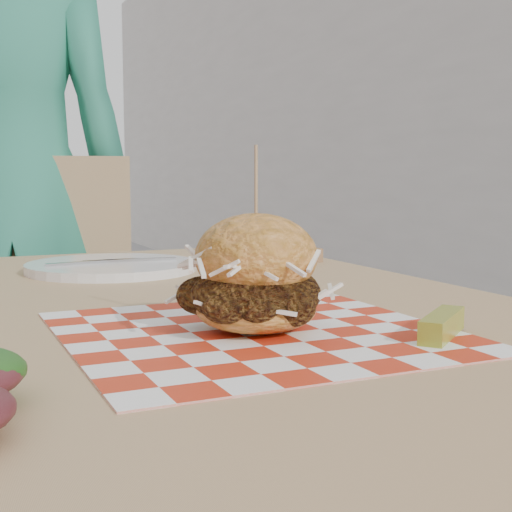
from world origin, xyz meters
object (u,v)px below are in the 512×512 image
Objects in this scene: sandwich at (256,280)px; patio_chair at (63,321)px; diner at (9,184)px; patio_table at (175,368)px.

patio_chair is at bearing 90.12° from sandwich.
sandwich is at bearing 102.01° from diner.
diner is 1.12m from patio_table.
diner is 1.47× the size of patio_table.
patio_chair is (0.02, 0.93, -0.12)m from patio_table.
patio_chair is at bearing 88.75° from patio_table.
patio_chair is 5.32× the size of sandwich.
patio_table is at bearing -79.38° from patio_chair.
sandwich is (0.10, -1.28, -0.08)m from diner.
diner reaches higher than patio_table.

